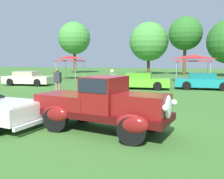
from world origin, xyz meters
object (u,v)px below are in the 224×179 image
at_px(feature_pickup_truck, 103,104).
at_px(spectator_near_truck, 58,81).
at_px(spectator_between_cars, 112,83).
at_px(canopy_tent_left_field, 70,58).
at_px(show_car_teal, 204,81).
at_px(show_car_lime, 141,81).
at_px(canopy_tent_center_field, 193,58).
at_px(show_car_cream, 28,78).

distance_m(feature_pickup_truck, spectator_near_truck, 7.88).
xyz_separation_m(spectator_near_truck, spectator_between_cars, (3.55, -0.36, 0.00)).
distance_m(spectator_between_cars, canopy_tent_left_field, 15.74).
relative_size(feature_pickup_truck, canopy_tent_left_field, 1.65).
distance_m(show_car_teal, canopy_tent_left_field, 15.50).
relative_size(show_car_lime, spectator_between_cars, 2.56).
bearing_deg(spectator_near_truck, show_car_lime, 51.99).
height_order(show_car_lime, canopy_tent_center_field, canopy_tent_center_field).
bearing_deg(feature_pickup_truck, spectator_near_truck, 129.18).
bearing_deg(canopy_tent_center_field, spectator_between_cars, -109.41).
bearing_deg(canopy_tent_left_field, show_car_lime, -37.11).
bearing_deg(canopy_tent_center_field, show_car_cream, -151.73).
xyz_separation_m(show_car_cream, canopy_tent_left_field, (0.37, 7.47, 1.82)).
distance_m(show_car_lime, canopy_tent_left_field, 12.09).
bearing_deg(spectator_near_truck, canopy_tent_left_field, 113.39).
height_order(show_car_cream, show_car_lime, same).
distance_m(show_car_cream, canopy_tent_center_field, 15.82).
distance_m(canopy_tent_left_field, canopy_tent_center_field, 13.47).
xyz_separation_m(show_car_cream, canopy_tent_center_field, (13.84, 7.44, 1.82)).
bearing_deg(spectator_between_cars, feature_pickup_truck, -76.01).
xyz_separation_m(spectator_near_truck, canopy_tent_left_field, (-5.40, 12.50, 1.51)).
bearing_deg(canopy_tent_left_field, spectator_near_truck, -66.61).
bearing_deg(spectator_between_cars, show_car_cream, 149.94).
height_order(canopy_tent_left_field, canopy_tent_center_field, same).
bearing_deg(show_car_teal, feature_pickup_truck, -106.69).
height_order(show_car_cream, show_car_teal, same).
bearing_deg(feature_pickup_truck, show_car_cream, 133.99).
relative_size(spectator_between_cars, canopy_tent_center_field, 0.50).
bearing_deg(show_car_cream, show_car_lime, 1.47).
bearing_deg(spectator_near_truck, spectator_between_cars, -5.84).
relative_size(spectator_between_cars, canopy_tent_left_field, 0.62).
bearing_deg(canopy_tent_left_field, feature_pickup_truck, -60.84).
height_order(show_car_lime, show_car_teal, same).
bearing_deg(show_car_cream, spectator_near_truck, -41.07).
xyz_separation_m(feature_pickup_truck, spectator_near_truck, (-4.98, 6.11, 0.05)).
bearing_deg(canopy_tent_left_field, show_car_teal, -23.53).
height_order(feature_pickup_truck, canopy_tent_left_field, canopy_tent_left_field).
distance_m(feature_pickup_truck, show_car_cream, 15.48).
height_order(show_car_teal, canopy_tent_left_field, canopy_tent_left_field).
height_order(spectator_near_truck, canopy_tent_left_field, canopy_tent_left_field).
height_order(feature_pickup_truck, spectator_between_cars, feature_pickup_truck).
height_order(feature_pickup_truck, spectator_near_truck, feature_pickup_truck).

